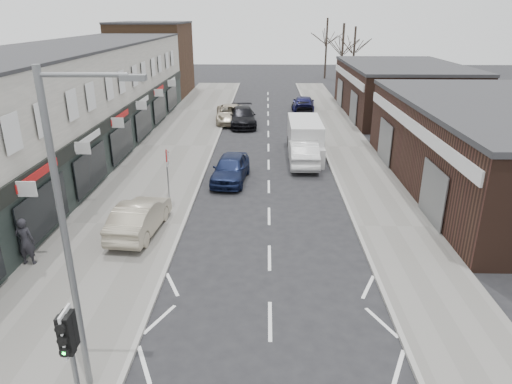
# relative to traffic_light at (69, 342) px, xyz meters

# --- Properties ---
(ground) EXTENTS (160.00, 160.00, 0.00)m
(ground) POSITION_rel_traffic_light_xyz_m (4.40, 2.02, -2.41)
(ground) COLOR black
(ground) RESTS_ON ground
(pavement_left) EXTENTS (5.50, 64.00, 0.12)m
(pavement_left) POSITION_rel_traffic_light_xyz_m (-2.35, 24.02, -2.35)
(pavement_left) COLOR slate
(pavement_left) RESTS_ON ground
(pavement_right) EXTENTS (3.50, 64.00, 0.12)m
(pavement_right) POSITION_rel_traffic_light_xyz_m (10.15, 24.02, -2.35)
(pavement_right) COLOR slate
(pavement_right) RESTS_ON ground
(shop_terrace_left) EXTENTS (8.00, 41.00, 7.10)m
(shop_terrace_left) POSITION_rel_traffic_light_xyz_m (-9.10, 21.52, 1.14)
(shop_terrace_left) COLOR beige
(shop_terrace_left) RESTS_ON ground
(brick_block_far) EXTENTS (8.00, 10.00, 8.00)m
(brick_block_far) POSITION_rel_traffic_light_xyz_m (-9.10, 47.02, 1.59)
(brick_block_far) COLOR #4C3320
(brick_block_far) RESTS_ON ground
(right_unit_near) EXTENTS (10.00, 18.00, 4.50)m
(right_unit_near) POSITION_rel_traffic_light_xyz_m (16.90, 16.02, -0.16)
(right_unit_near) COLOR #341F17
(right_unit_near) RESTS_ON ground
(right_unit_far) EXTENTS (10.00, 16.00, 4.50)m
(right_unit_far) POSITION_rel_traffic_light_xyz_m (16.90, 36.02, -0.16)
(right_unit_far) COLOR #341F17
(right_unit_far) RESTS_ON ground
(tree_far_a) EXTENTS (3.60, 3.60, 8.00)m
(tree_far_a) POSITION_rel_traffic_light_xyz_m (13.40, 50.02, -2.41)
(tree_far_a) COLOR #382D26
(tree_far_a) RESTS_ON ground
(tree_far_b) EXTENTS (3.60, 3.60, 7.50)m
(tree_far_b) POSITION_rel_traffic_light_xyz_m (15.90, 56.02, -2.41)
(tree_far_b) COLOR #382D26
(tree_far_b) RESTS_ON ground
(tree_far_c) EXTENTS (3.60, 3.60, 8.50)m
(tree_far_c) POSITION_rel_traffic_light_xyz_m (12.90, 62.02, -2.41)
(tree_far_c) COLOR #382D26
(tree_far_c) RESTS_ON ground
(traffic_light) EXTENTS (0.28, 0.60, 3.10)m
(traffic_light) POSITION_rel_traffic_light_xyz_m (0.00, 0.00, 0.00)
(traffic_light) COLOR slate
(traffic_light) RESTS_ON pavement_left
(street_lamp) EXTENTS (2.23, 0.22, 8.00)m
(street_lamp) POSITION_rel_traffic_light_xyz_m (-0.13, 1.22, 2.20)
(street_lamp) COLOR slate
(street_lamp) RESTS_ON pavement_left
(warning_sign) EXTENTS (0.12, 0.80, 2.70)m
(warning_sign) POSITION_rel_traffic_light_xyz_m (-0.76, 14.02, -0.21)
(warning_sign) COLOR slate
(warning_sign) RESTS_ON pavement_left
(white_van) EXTENTS (2.16, 6.04, 2.35)m
(white_van) POSITION_rel_traffic_light_xyz_m (6.86, 22.27, -1.30)
(white_van) COLOR silver
(white_van) RESTS_ON ground
(sedan_on_pavement) EXTENTS (1.95, 4.56, 1.46)m
(sedan_on_pavement) POSITION_rel_traffic_light_xyz_m (-1.22, 9.93, -1.56)
(sedan_on_pavement) COLOR #A39982
(sedan_on_pavement) RESTS_ON pavement_left
(pedestrian) EXTENTS (0.69, 0.46, 1.89)m
(pedestrian) POSITION_rel_traffic_light_xyz_m (-4.80, 7.16, -1.35)
(pedestrian) COLOR #222227
(pedestrian) RESTS_ON pavement_left
(parked_car_left_a) EXTENTS (2.27, 4.70, 1.55)m
(parked_car_left_a) POSITION_rel_traffic_light_xyz_m (2.20, 16.90, -1.64)
(parked_car_left_a) COLOR #131C3D
(parked_car_left_a) RESTS_ON ground
(parked_car_left_b) EXTENTS (2.65, 5.54, 1.56)m
(parked_car_left_b) POSITION_rel_traffic_light_xyz_m (2.20, 30.91, -1.64)
(parked_car_left_b) COLOR black
(parked_car_left_b) RESTS_ON ground
(parked_car_left_c) EXTENTS (2.97, 5.66, 1.52)m
(parked_car_left_c) POSITION_rel_traffic_light_xyz_m (1.06, 32.14, -1.66)
(parked_car_left_c) COLOR #BAAD95
(parked_car_left_c) RESTS_ON ground
(parked_car_right_a) EXTENTS (1.75, 4.97, 1.63)m
(parked_car_right_a) POSITION_rel_traffic_light_xyz_m (6.60, 20.04, -1.60)
(parked_car_right_a) COLOR silver
(parked_car_right_a) RESTS_ON ground
(parked_car_right_b) EXTENTS (1.98, 4.24, 1.40)m
(parked_car_right_b) POSITION_rel_traffic_light_xyz_m (7.69, 36.48, -1.71)
(parked_car_right_b) COLOR black
(parked_car_right_b) RESTS_ON ground
(parked_car_right_c) EXTENTS (2.49, 5.28, 1.49)m
(parked_car_right_c) POSITION_rel_traffic_light_xyz_m (7.90, 37.28, -1.67)
(parked_car_right_c) COLOR #151644
(parked_car_right_c) RESTS_ON ground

